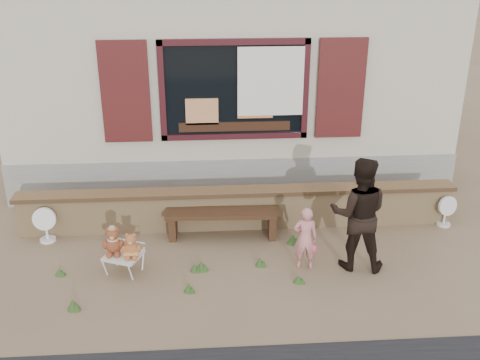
{
  "coord_description": "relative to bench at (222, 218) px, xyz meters",
  "views": [
    {
      "loc": [
        -0.54,
        -7.22,
        4.34
      ],
      "look_at": [
        0.0,
        0.6,
        1.0
      ],
      "focal_mm": 42.0,
      "sensor_mm": 36.0,
      "label": 1
    }
  ],
  "objects": [
    {
      "name": "folding_chair",
      "position": [
        -1.43,
        -0.94,
        -0.07
      ],
      "size": [
        0.6,
        0.57,
        0.29
      ],
      "rotation": [
        0.0,
        0.0,
        -0.39
      ],
      "color": "beige",
      "rests_on": "ground"
    },
    {
      "name": "fan_left",
      "position": [
        -2.75,
        0.06,
        -0.04
      ],
      "size": [
        0.36,
        0.25,
        0.58
      ],
      "rotation": [
        0.0,
        0.0,
        0.0
      ],
      "color": "white",
      "rests_on": "ground"
    },
    {
      "name": "shopfront",
      "position": [
        0.27,
        3.84,
        1.66
      ],
      "size": [
        8.04,
        5.13,
        4.0
      ],
      "color": "#AEA38D",
      "rests_on": "ground"
    },
    {
      "name": "grass_tufts",
      "position": [
        -0.28,
        -1.03,
        -0.27
      ],
      "size": [
        3.58,
        1.66,
        0.16
      ],
      "color": "#2D4B1E",
      "rests_on": "ground"
    },
    {
      "name": "teddy_bear_right",
      "position": [
        -1.3,
        -0.99,
        0.14
      ],
      "size": [
        0.33,
        0.31,
        0.36
      ],
      "primitive_type": null,
      "rotation": [
        0.0,
        0.0,
        -0.39
      ],
      "color": "brown",
      "rests_on": "folding_chair"
    },
    {
      "name": "child",
      "position": [
        1.13,
        -0.98,
        0.14
      ],
      "size": [
        0.37,
        0.26,
        0.95
      ],
      "primitive_type": "imported",
      "rotation": [
        0.0,
        0.0,
        3.03
      ],
      "color": "#D98284",
      "rests_on": "ground"
    },
    {
      "name": "ground",
      "position": [
        0.27,
        -0.65,
        -0.33
      ],
      "size": [
        80.0,
        80.0,
        0.0
      ],
      "primitive_type": "plane",
      "color": "brown",
      "rests_on": "ground"
    },
    {
      "name": "teddy_bear_left",
      "position": [
        -1.56,
        -0.89,
        0.17
      ],
      "size": [
        0.38,
        0.36,
        0.41
      ],
      "primitive_type": null,
      "rotation": [
        0.0,
        0.0,
        -0.39
      ],
      "color": "brown",
      "rests_on": "folding_chair"
    },
    {
      "name": "brick_wall",
      "position": [
        0.27,
        0.35,
        0.01
      ],
      "size": [
        7.1,
        0.36,
        0.67
      ],
      "color": "tan",
      "rests_on": "ground"
    },
    {
      "name": "bench",
      "position": [
        0.0,
        0.0,
        0.0
      ],
      "size": [
        1.8,
        0.47,
        0.46
      ],
      "rotation": [
        0.0,
        0.0,
        -0.05
      ],
      "color": "#311E11",
      "rests_on": "ground"
    },
    {
      "name": "fan_right",
      "position": [
        3.67,
        0.15,
        -0.07
      ],
      "size": [
        0.34,
        0.23,
        0.53
      ],
      "rotation": [
        0.0,
        0.0,
        0.24
      ],
      "color": "silver",
      "rests_on": "ground"
    },
    {
      "name": "adult",
      "position": [
        1.87,
        -0.99,
        0.5
      ],
      "size": [
        0.93,
        0.8,
        1.67
      ],
      "primitive_type": "imported",
      "rotation": [
        0.0,
        0.0,
        2.92
      ],
      "color": "black",
      "rests_on": "ground"
    }
  ]
}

